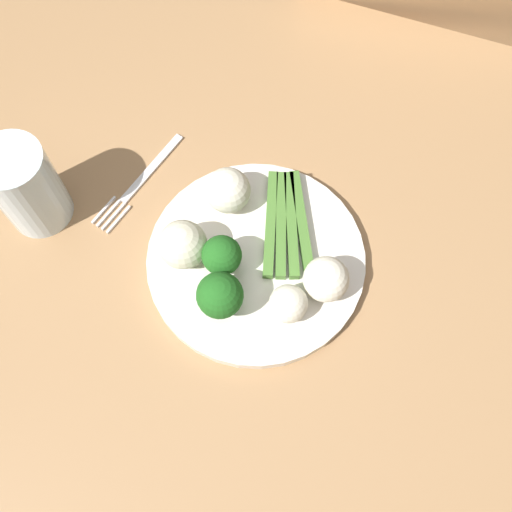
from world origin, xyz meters
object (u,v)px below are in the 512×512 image
object	(u,v)px
cauliflower_left	(228,190)
water_glass	(26,187)
plate	(256,260)
asparagus_bundle	(286,224)
broccoli_near_center	(222,256)
fork	(140,182)
cauliflower_back	(289,302)
broccoli_front_left	(222,296)
cauliflower_front	(326,279)
dining_table	(232,319)
chair	(394,59)
cauliflower_outer_edge	(183,245)

from	to	relation	value
cauliflower_left	water_glass	size ratio (longest dim) A/B	0.46
plate	asparagus_bundle	distance (m)	0.06
broccoli_near_center	fork	xyz separation A→B (m)	(0.15, -0.08, -0.05)
plate	cauliflower_back	xyz separation A→B (m)	(-0.06, 0.05, 0.03)
broccoli_front_left	water_glass	world-z (taller)	water_glass
broccoli_front_left	water_glass	bearing A→B (deg)	-9.80
cauliflower_back	cauliflower_front	bearing A→B (deg)	-129.02
cauliflower_left	water_glass	xyz separation A→B (m)	(0.22, 0.09, 0.02)
dining_table	fork	bearing A→B (deg)	-32.22
asparagus_bundle	water_glass	bearing A→B (deg)	-95.05
chair	asparagus_bundle	size ratio (longest dim) A/B	5.89
water_glass	cauliflower_left	bearing A→B (deg)	-158.79
broccoli_front_left	cauliflower_outer_edge	xyz separation A→B (m)	(0.07, -0.05, -0.01)
chair	broccoli_near_center	distance (m)	0.68
cauliflower_back	fork	world-z (taller)	cauliflower_back
cauliflower_outer_edge	cauliflower_front	bearing A→B (deg)	-174.30
plate	fork	xyz separation A→B (m)	(0.18, -0.05, -0.01)
asparagus_bundle	broccoli_near_center	size ratio (longest dim) A/B	2.59
asparagus_bundle	fork	xyz separation A→B (m)	(0.20, -0.00, -0.02)
broccoli_near_center	water_glass	size ratio (longest dim) A/B	0.47
cauliflower_back	cauliflower_front	xyz separation A→B (m)	(-0.03, -0.04, 0.00)
broccoli_near_center	cauliflower_left	distance (m)	0.09
cauliflower_left	cauliflower_front	bearing A→B (deg)	154.87
cauliflower_front	broccoli_near_center	bearing A→B (deg)	7.47
broccoli_front_left	cauliflower_back	distance (m)	0.08
chair	cauliflower_back	size ratio (longest dim) A/B	19.65
cauliflower_left	broccoli_near_center	bearing A→B (deg)	106.76
chair	asparagus_bundle	world-z (taller)	chair
cauliflower_front	fork	size ratio (longest dim) A/B	0.32
broccoli_near_center	cauliflower_back	distance (m)	0.09
fork	water_glass	xyz separation A→B (m)	(0.10, 0.08, 0.06)
asparagus_bundle	dining_table	bearing A→B (deg)	-39.29
broccoli_near_center	broccoli_front_left	xyz separation A→B (m)	(-0.02, 0.05, 0.00)
broccoli_near_center	cauliflower_left	size ratio (longest dim) A/B	1.02
asparagus_bundle	cauliflower_outer_edge	xyz separation A→B (m)	(0.10, 0.08, 0.02)
broccoli_near_center	cauliflower_outer_edge	world-z (taller)	same
chair	cauliflower_outer_edge	distance (m)	0.68
cauliflower_back	cauliflower_front	size ratio (longest dim) A/B	0.84
dining_table	broccoli_near_center	distance (m)	0.15
dining_table	cauliflower_outer_edge	world-z (taller)	cauliflower_outer_edge
cauliflower_left	plate	bearing A→B (deg)	134.14
asparagus_bundle	cauliflower_back	bearing A→B (deg)	0.55
plate	cauliflower_outer_edge	xyz separation A→B (m)	(0.08, 0.03, 0.04)
cauliflower_outer_edge	cauliflower_left	size ratio (longest dim) A/B	1.04
plate	broccoli_front_left	xyz separation A→B (m)	(0.01, 0.07, 0.04)
plate	broccoli_near_center	world-z (taller)	broccoli_near_center
broccoli_front_left	cauliflower_left	world-z (taller)	broccoli_front_left
dining_table	cauliflower_back	world-z (taller)	cauliflower_back
dining_table	cauliflower_outer_edge	size ratio (longest dim) A/B	21.78
dining_table	plate	distance (m)	0.12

